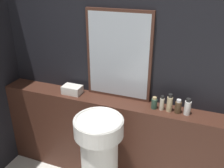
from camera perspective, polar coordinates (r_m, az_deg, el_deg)
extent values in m
cube|color=black|center=(2.34, 0.41, 5.35)|extent=(8.00, 0.06, 2.50)
cube|color=#422319|center=(2.60, -0.82, -12.50)|extent=(2.24, 0.23, 0.91)
cylinder|color=white|center=(2.01, -3.07, -9.82)|extent=(0.40, 0.40, 0.14)
torus|color=white|center=(1.97, -3.11, -8.16)|extent=(0.39, 0.39, 0.02)
cube|color=#47281E|center=(2.25, 1.51, 6.45)|extent=(0.61, 0.03, 0.82)
cube|color=#B2BCC6|center=(2.25, 1.43, 6.38)|extent=(0.56, 0.02, 0.77)
cube|color=silver|center=(2.48, -9.06, -1.28)|extent=(0.19, 0.12, 0.08)
cylinder|color=#2D4C3D|center=(2.22, 9.63, -4.47)|extent=(0.05, 0.05, 0.09)
cylinder|color=tan|center=(2.20, 9.73, -3.21)|extent=(0.04, 0.04, 0.02)
cylinder|color=beige|center=(2.21, 11.33, -4.52)|extent=(0.04, 0.04, 0.11)
cylinder|color=black|center=(2.18, 11.48, -2.97)|extent=(0.03, 0.03, 0.02)
cylinder|color=#C6B284|center=(2.19, 13.02, -4.53)|extent=(0.05, 0.05, 0.13)
cylinder|color=black|center=(2.16, 13.22, -2.63)|extent=(0.03, 0.03, 0.03)
cylinder|color=#4C3823|center=(2.20, 14.86, -5.18)|extent=(0.05, 0.05, 0.10)
cylinder|color=silver|center=(2.17, 15.04, -3.74)|extent=(0.04, 0.04, 0.02)
cylinder|color=white|center=(2.19, 16.86, -5.27)|extent=(0.05, 0.05, 0.12)
cylinder|color=black|center=(2.15, 17.10, -3.54)|extent=(0.04, 0.04, 0.03)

